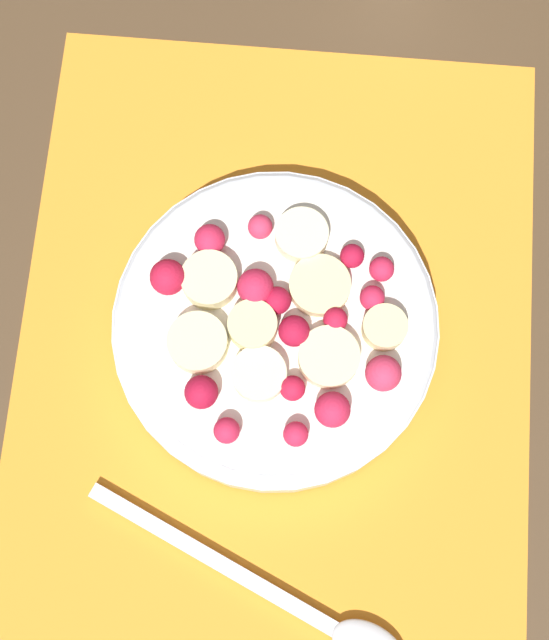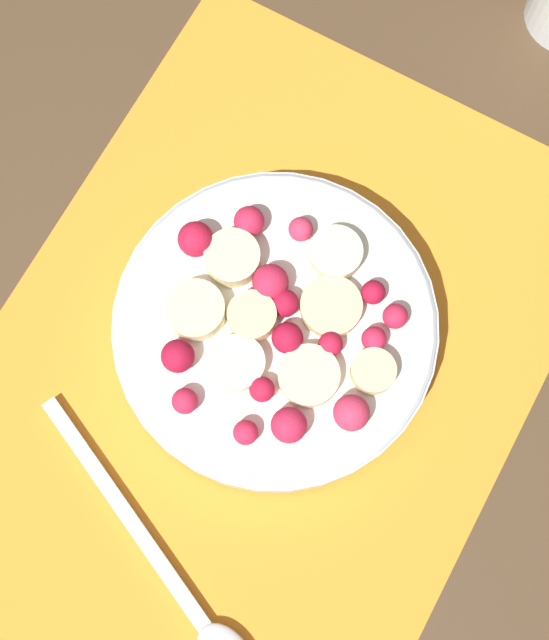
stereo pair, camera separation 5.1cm
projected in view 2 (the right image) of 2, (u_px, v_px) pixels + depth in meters
ground_plane at (254, 374)px, 0.55m from camera, size 3.00×3.00×0.00m
placemat at (254, 373)px, 0.55m from camera, size 0.45×0.32×0.01m
fruit_bowl at (275, 327)px, 0.53m from camera, size 0.19×0.19×0.05m
spoon at (189, 604)px, 0.51m from camera, size 0.10×0.20×0.01m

